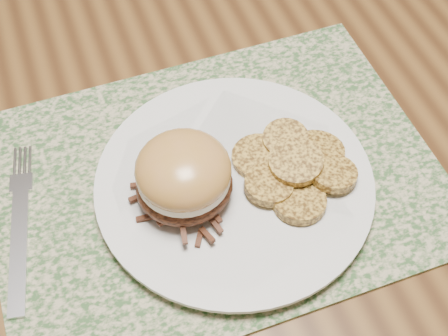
# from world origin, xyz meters

# --- Properties ---
(placemat) EXTENTS (0.45, 0.33, 0.00)m
(placemat) POSITION_xyz_m (0.25, -0.15, 0.75)
(placemat) COLOR #32542B
(placemat) RESTS_ON dining_table
(dinner_plate) EXTENTS (0.26, 0.26, 0.02)m
(dinner_plate) POSITION_xyz_m (0.27, -0.17, 0.76)
(dinner_plate) COLOR silver
(dinner_plate) RESTS_ON placemat
(pork_sandwich) EXTENTS (0.10, 0.09, 0.07)m
(pork_sandwich) POSITION_xyz_m (0.22, -0.17, 0.80)
(pork_sandwich) COLOR black
(pork_sandwich) RESTS_ON dinner_plate
(roasted_potatoes) EXTENTS (0.13, 0.14, 0.03)m
(roasted_potatoes) POSITION_xyz_m (0.33, -0.18, 0.78)
(roasted_potatoes) COLOR #B68C35
(roasted_potatoes) RESTS_ON dinner_plate
(fork) EXTENTS (0.05, 0.19, 0.00)m
(fork) POSITION_xyz_m (0.06, -0.14, 0.76)
(fork) COLOR silver
(fork) RESTS_ON placemat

